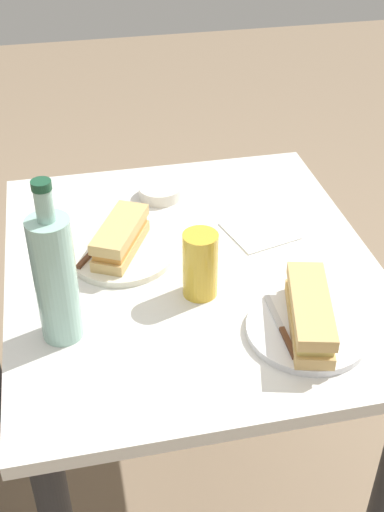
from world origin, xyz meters
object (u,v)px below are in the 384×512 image
plate_near (122,253)px  baguette_sandwich_near (121,237)px  plate_far (307,330)px  olive_bowl (160,192)px  knife_far (282,329)px  baguette_sandwich_far (310,313)px  water_bottle (55,277)px  beer_glass (200,265)px  dining_table (192,314)px  knife_near (96,248)px

plate_near → baguette_sandwich_near: size_ratio=1.18×
baguette_sandwich_near → plate_near: bearing=180.0°
plate_far → olive_bowl: (0.55, 0.19, 0.01)m
plate_far → olive_bowl: olive_bowl is taller
baguette_sandwich_near → knife_far: (-0.32, -0.26, -0.03)m
baguette_sandwich_far → baguette_sandwich_near: bearing=44.0°
water_bottle → olive_bowl: (0.46, -0.26, -0.12)m
plate_far → baguette_sandwich_far: (0.00, 0.00, 0.04)m
plate_near → baguette_sandwich_near: (0.00, 0.00, 0.04)m
water_bottle → beer_glass: 0.29m
baguette_sandwich_far → knife_far: (0.00, 0.05, -0.03)m
baguette_sandwich_near → plate_far: bearing=-136.0°
knife_far → olive_bowl: 0.57m
olive_bowl → knife_far: bearing=-166.1°
dining_table → baguette_sandwich_far: (-0.26, -0.17, 0.19)m
knife_far → water_bottle: 0.43m
knife_near → plate_far: size_ratio=0.66×
knife_far → dining_table: bearing=24.1°
baguette_sandwich_far → water_bottle: water_bottle is taller
knife_near → baguette_sandwich_far: bearing=-132.7°
plate_near → water_bottle: bearing=148.6°
knife_far → olive_bowl: size_ratio=1.71×
water_bottle → olive_bowl: water_bottle is taller
knife_far → plate_near: bearing=39.1°
dining_table → beer_glass: size_ratio=6.37×
water_bottle → baguette_sandwich_far: bearing=-101.9°
knife_far → baguette_sandwich_near: bearing=39.1°
baguette_sandwich_near → dining_table: bearing=-113.0°
plate_far → olive_bowl: 0.58m
water_bottle → dining_table: bearing=-59.6°
knife_far → beer_glass: beer_glass is taller
plate_far → beer_glass: (0.16, 0.17, 0.06)m
knife_far → olive_bowl: bearing=13.9°
plate_far → water_bottle: (0.09, 0.45, 0.13)m
baguette_sandwich_near → baguette_sandwich_far: same height
baguette_sandwich_near → knife_far: size_ratio=1.09×
knife_near → knife_far: size_ratio=0.86×
knife_near → beer_glass: beer_glass is taller
baguette_sandwich_far → beer_glass: beer_glass is taller
baguette_sandwich_far → plate_far: bearing=0.0°
knife_near → plate_far: bearing=-132.7°
plate_near → knife_near: knife_near is taller
baguette_sandwich_far → dining_table: bearing=32.6°
dining_table → baguette_sandwich_near: baguette_sandwich_near is taller
knife_near → water_bottle: size_ratio=0.47×
baguette_sandwich_near → olive_bowl: 0.26m
plate_far → plate_near: bearing=44.0°
knife_near → water_bottle: (-0.24, 0.09, 0.12)m
baguette_sandwich_near → beer_glass: bearing=-139.3°
knife_near → olive_bowl: size_ratio=1.46×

